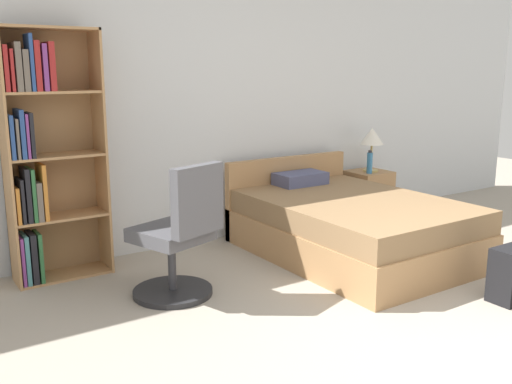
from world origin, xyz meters
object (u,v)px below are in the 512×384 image
Objects in this scene: office_chair at (179,240)px; water_bottle at (370,163)px; bed at (348,225)px; nightstand at (368,195)px; table_lamp at (372,138)px; bookshelf at (42,153)px.

office_chair is 2.80m from water_bottle.
bed reaches higher than nightstand.
nightstand is 1.10× the size of table_lamp.
bed is 3.80× the size of nightstand.
table_lamp is at bearing 36.97° from bed.
office_chair reaches higher than bed.
water_bottle is at bearing -2.10° from bookshelf.
water_bottle is (3.37, -0.12, -0.36)m from bookshelf.
table_lamp is at bearing 38.74° from water_bottle.
bookshelf reaches higher than nightstand.
bookshelf is 1.29m from office_chair.
bed is 4.19× the size of table_lamp.
bed is at bearing -19.39° from bookshelf.
table_lamp is at bearing -0.70° from bookshelf.
water_bottle is (2.68, 0.80, 0.21)m from office_chair.
bookshelf is 3.39m from water_bottle.
table_lamp is at bearing -77.45° from nightstand.
water_bottle is at bearing -141.26° from table_lamp.
bed is at bearing -142.17° from nightstand.
nightstand is (3.46, -0.02, -0.75)m from bookshelf.
table_lamp is 1.92× the size of water_bottle.
office_chair is at bearing -161.92° from nightstand.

